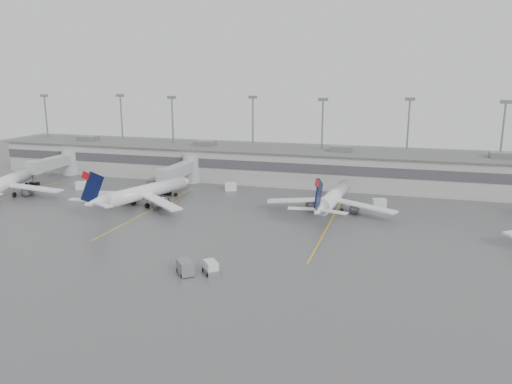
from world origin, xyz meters
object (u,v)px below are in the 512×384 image
(jet_far_left, at_px, (5,183))
(jet_mid_right, at_px, (333,198))
(baggage_tug, at_px, (211,269))
(jet_mid_left, at_px, (141,192))

(jet_far_left, xyz_separation_m, jet_mid_right, (70.05, 8.04, -0.20))
(baggage_tug, bearing_deg, jet_far_left, 114.41)
(jet_mid_left, distance_m, baggage_tug, 39.15)
(jet_far_left, relative_size, baggage_tug, 9.35)
(jet_far_left, height_order, jet_mid_left, jet_far_left)
(jet_mid_left, distance_m, jet_mid_right, 38.04)
(jet_mid_left, bearing_deg, jet_mid_right, 27.50)
(jet_mid_left, xyz_separation_m, baggage_tug, (26.44, -28.79, -2.22))
(jet_mid_left, bearing_deg, jet_far_left, -160.83)
(jet_mid_right, bearing_deg, baggage_tug, -102.80)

